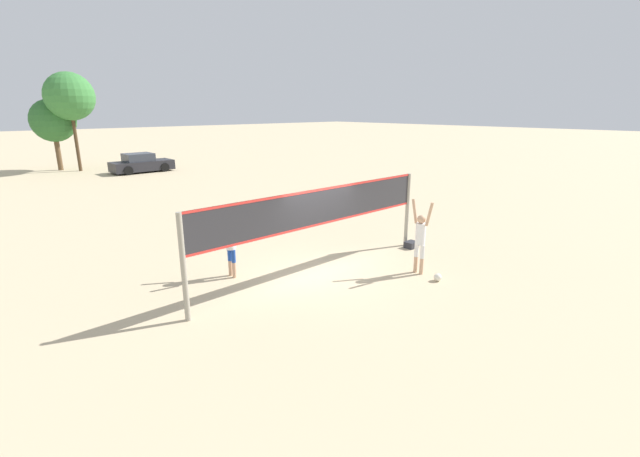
# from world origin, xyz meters

# --- Properties ---
(ground_plane) EXTENTS (200.00, 200.00, 0.00)m
(ground_plane) POSITION_xyz_m (0.00, 0.00, 0.00)
(ground_plane) COLOR #C6B28C
(volleyball_net) EXTENTS (8.15, 0.13, 2.49)m
(volleyball_net) POSITION_xyz_m (0.00, 0.00, 1.76)
(volleyball_net) COLOR gray
(volleyball_net) RESTS_ON ground_plane
(player_spiker) EXTENTS (0.28, 0.70, 2.13)m
(player_spiker) POSITION_xyz_m (2.16, -1.82, 1.12)
(player_spiker) COLOR tan
(player_spiker) RESTS_ON ground_plane
(player_blocker) EXTENTS (0.28, 0.69, 2.01)m
(player_blocker) POSITION_xyz_m (-1.91, 1.57, 1.05)
(player_blocker) COLOR tan
(player_blocker) RESTS_ON ground_plane
(volleyball) EXTENTS (0.22, 0.22, 0.22)m
(volleyball) POSITION_xyz_m (2.06, -2.53, 0.11)
(volleyball) COLOR silver
(volleyball) RESTS_ON ground_plane
(gear_bag) EXTENTS (0.41, 0.34, 0.21)m
(gear_bag) POSITION_xyz_m (3.93, -0.30, 0.11)
(gear_bag) COLOR #2D2D33
(gear_bag) RESTS_ON ground_plane
(parked_car_near) EXTENTS (4.27, 1.93, 1.39)m
(parked_car_near) POSITION_xyz_m (3.97, 23.76, 0.62)
(parked_car_near) COLOR #232328
(parked_car_near) RESTS_ON ground_plane
(tree_left_cluster) EXTENTS (3.40, 3.40, 7.09)m
(tree_left_cluster) POSITION_xyz_m (0.80, 27.56, 5.36)
(tree_left_cluster) COLOR #4C3823
(tree_left_cluster) RESTS_ON ground_plane
(tree_right_cluster) EXTENTS (3.13, 3.13, 5.25)m
(tree_right_cluster) POSITION_xyz_m (-0.18, 29.05, 3.66)
(tree_right_cluster) COLOR brown
(tree_right_cluster) RESTS_ON ground_plane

